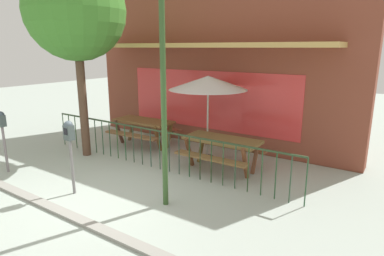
{
  "coord_description": "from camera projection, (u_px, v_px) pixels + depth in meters",
  "views": [
    {
      "loc": [
        4.94,
        -3.76,
        2.85
      ],
      "look_at": [
        0.8,
        2.37,
        1.03
      ],
      "focal_mm": 30.69,
      "sensor_mm": 36.0,
      "label": 1
    }
  ],
  "objects": [
    {
      "name": "ground",
      "position": [
        90.0,
        198.0,
        6.39
      ],
      "size": [
        40.0,
        40.0,
        0.0
      ],
      "primitive_type": "plane",
      "color": "#A5B2A6"
    },
    {
      "name": "patio_fence_front",
      "position": [
        155.0,
        142.0,
        7.82
      ],
      "size": [
        7.15,
        0.04,
        0.97
      ],
      "color": "#2A3E24",
      "rests_on": "ground"
    },
    {
      "name": "street_tree",
      "position": [
        76.0,
        11.0,
        8.07
      ],
      "size": [
        2.47,
        2.47,
        4.97
      ],
      "color": "brown",
      "rests_on": "ground"
    },
    {
      "name": "parking_meter_far",
      "position": [
        2.0,
        126.0,
        7.47
      ],
      "size": [
        0.18,
        0.17,
        1.45
      ],
      "color": "slate",
      "rests_on": "ground"
    },
    {
      "name": "pub_storefront",
      "position": [
        212.0,
        62.0,
        9.53
      ],
      "size": [
        8.49,
        1.44,
        4.88
      ],
      "color": "#4C2B19",
      "rests_on": "ground"
    },
    {
      "name": "street_lamp",
      "position": [
        163.0,
        62.0,
        5.52
      ],
      "size": [
        0.28,
        0.28,
        4.02
      ],
      "color": "#304E24",
      "rests_on": "ground"
    },
    {
      "name": "patio_umbrella",
      "position": [
        208.0,
        83.0,
        8.22
      ],
      "size": [
        1.99,
        1.99,
        2.16
      ],
      "color": "black",
      "rests_on": "ground"
    },
    {
      "name": "parking_meter_near",
      "position": [
        69.0,
        138.0,
        6.32
      ],
      "size": [
        0.18,
        0.17,
        1.49
      ],
      "color": "slate",
      "rests_on": "ground"
    },
    {
      "name": "picnic_table_right",
      "position": [
        222.0,
        145.0,
        7.74
      ],
      "size": [
        1.81,
        1.37,
        0.79
      ],
      "color": "brown",
      "rests_on": "ground"
    },
    {
      "name": "curb_edge",
      "position": [
        59.0,
        212.0,
        5.84
      ],
      "size": [
        11.88,
        0.2,
        0.11
      ],
      "primitive_type": "cube",
      "color": "gray",
      "rests_on": "ground"
    },
    {
      "name": "picnic_table_left",
      "position": [
        144.0,
        125.0,
        9.7
      ],
      "size": [
        1.85,
        1.42,
        0.79
      ],
      "color": "brown",
      "rests_on": "ground"
    }
  ]
}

